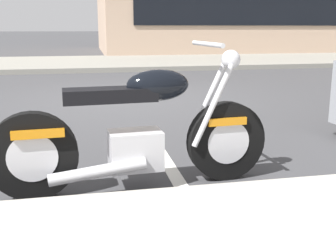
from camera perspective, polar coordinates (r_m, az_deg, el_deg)
ground_plane at (r=7.04m, az=-5.68°, el=2.37°), size 260.00×260.00×0.00m
parking_stall_stripe at (r=3.54m, az=0.49°, el=-7.76°), size 0.12×2.20×0.01m
parked_motorcycle at (r=3.05m, az=-4.29°, el=-2.66°), size 2.14×0.62×1.12m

